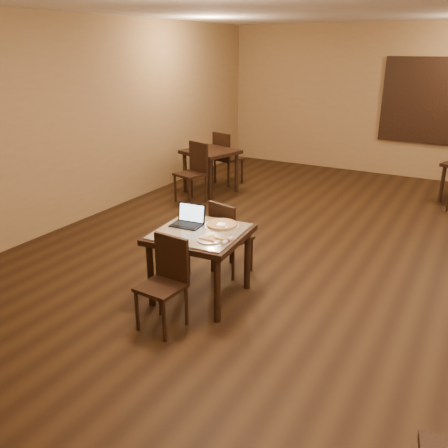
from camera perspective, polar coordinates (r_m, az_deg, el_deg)
The scene contains 17 objects.
ground at distance 5.99m, azimuth 13.33°, elevation -5.15°, with size 10.00×10.00×0.00m, color black.
wall_back at distance 10.39m, azimuth 22.21°, elevation 13.34°, with size 8.00×0.02×3.00m, color #916F49.
wall_left at distance 7.58m, azimuth -16.53°, elevation 11.83°, with size 0.02×10.00×3.00m, color #916F49.
mural at distance 10.30m, azimuth 25.02°, elevation 13.18°, with size 2.34×0.05×1.64m.
tiled_table at distance 4.93m, azimuth -2.89°, elevation -1.92°, with size 0.99×0.99×0.76m.
chair_main_near at distance 4.53m, azimuth -7.00°, elevation -6.37°, with size 0.41×0.41×0.89m.
chair_main_far at distance 5.50m, azimuth 0.43°, elevation -1.22°, with size 0.47×0.47×0.89m.
laptop at distance 5.05m, azimuth -4.24°, elevation 0.55°, with size 0.33×0.27×0.21m.
plate at distance 4.64m, azimuth -1.79°, elevation -1.91°, with size 0.24×0.24×0.01m, color white.
pizza_slice at distance 4.63m, azimuth -1.79°, elevation -1.72°, with size 0.21×0.21×0.02m, color #FAE9A6, non-canonical shape.
pizza_pan at distance 5.03m, azimuth -0.30°, elevation -0.14°, with size 0.38×0.38×0.01m, color silver.
pizza_whole at distance 5.02m, azimuth -0.30°, elevation 0.01°, with size 0.33×0.33×0.02m.
spatula at distance 4.99m, azimuth -0.22°, elevation -0.00°, with size 0.10×0.24×0.01m, color silver.
napkin_roll at distance 4.58m, azimuth 0.40°, elevation -2.02°, with size 0.05×0.18×0.04m.
other_table_b at distance 8.70m, azimuth -1.63°, elevation 8.02°, with size 1.03×1.03×0.79m.
other_table_b_chair_near at distance 8.22m, azimuth -3.62°, elevation 6.66°, with size 0.54×0.54×1.02m.
other_table_b_chair_far at distance 9.23m, azimuth 0.17°, elevation 8.25°, with size 0.54×0.54×1.02m.
Camera 1 is at (1.37, -5.25, 2.54)m, focal length 38.00 mm.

